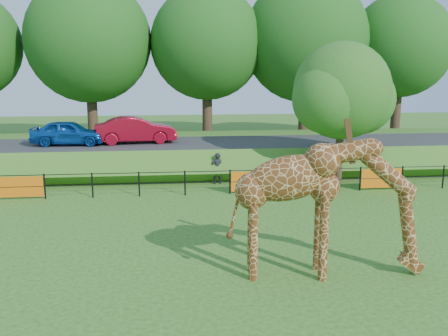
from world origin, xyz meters
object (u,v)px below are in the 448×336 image
Objects in this scene: tree_east at (344,94)px; visitor at (217,168)px; car_red at (136,130)px; giraffe at (328,208)px; car_blue at (69,133)px.

visitor is at bearing 176.22° from tree_east.
visitor is 6.96m from tree_east.
car_red is 11.32m from tree_east.
tree_east is (5.98, -0.40, 3.52)m from visitor.
giraffe is at bearing -110.68° from tree_east.
car_red is at bearing 155.41° from tree_east.
car_red reaches higher than car_blue.
giraffe is at bearing -165.43° from car_red.
giraffe is at bearing 85.63° from visitor.
tree_east is (13.66, -4.28, 2.19)m from car_blue.
car_red is (3.54, 0.35, 0.06)m from car_blue.
car_blue is at bearing 128.17° from giraffe.
car_blue is 8.70m from visitor.
giraffe is 11.27m from visitor.
car_blue is at bearing -41.32° from visitor.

